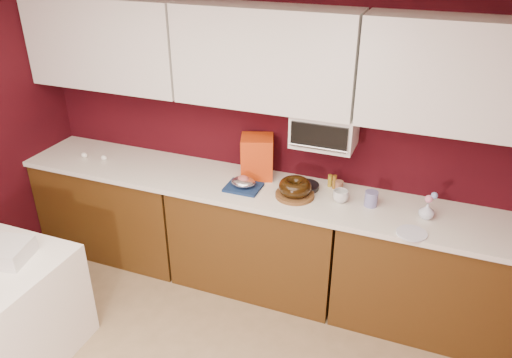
{
  "coord_description": "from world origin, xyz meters",
  "views": [
    {
      "loc": [
        1.21,
        -1.18,
        2.7
      ],
      "look_at": [
        0.03,
        1.84,
        1.02
      ],
      "focal_mm": 35.0,
      "sensor_mm": 36.0,
      "label": 1
    }
  ],
  "objects_px": {
    "blue_jar": "(371,199)",
    "flower_vase": "(427,210)",
    "bundt_cake": "(295,187)",
    "pandoro_box": "(257,157)",
    "toaster_oven": "(325,129)",
    "foil_ham_nest": "(243,182)",
    "newspaper_stack": "(3,252)",
    "coffee_mug": "(341,195)"
  },
  "relations": [
    {
      "from": "blue_jar",
      "to": "flower_vase",
      "type": "distance_m",
      "value": 0.38
    },
    {
      "from": "bundt_cake",
      "to": "pandoro_box",
      "type": "relative_size",
      "value": 0.72
    },
    {
      "from": "toaster_oven",
      "to": "foil_ham_nest",
      "type": "bearing_deg",
      "value": -157.17
    },
    {
      "from": "toaster_oven",
      "to": "flower_vase",
      "type": "xyz_separation_m",
      "value": [
        0.78,
        -0.17,
        -0.41
      ]
    },
    {
      "from": "bundt_cake",
      "to": "newspaper_stack",
      "type": "height_order",
      "value": "bundt_cake"
    },
    {
      "from": "bundt_cake",
      "to": "coffee_mug",
      "type": "height_order",
      "value": "bundt_cake"
    },
    {
      "from": "coffee_mug",
      "to": "flower_vase",
      "type": "distance_m",
      "value": 0.59
    },
    {
      "from": "coffee_mug",
      "to": "blue_jar",
      "type": "bearing_deg",
      "value": 6.46
    },
    {
      "from": "flower_vase",
      "to": "newspaper_stack",
      "type": "bearing_deg",
      "value": -153.3
    },
    {
      "from": "pandoro_box",
      "to": "blue_jar",
      "type": "relative_size",
      "value": 3.02
    },
    {
      "from": "pandoro_box",
      "to": "newspaper_stack",
      "type": "height_order",
      "value": "pandoro_box"
    },
    {
      "from": "foil_ham_nest",
      "to": "pandoro_box",
      "type": "relative_size",
      "value": 0.55
    },
    {
      "from": "coffee_mug",
      "to": "toaster_oven",
      "type": "bearing_deg",
      "value": 139.52
    },
    {
      "from": "toaster_oven",
      "to": "bundt_cake",
      "type": "bearing_deg",
      "value": -124.74
    },
    {
      "from": "pandoro_box",
      "to": "coffee_mug",
      "type": "bearing_deg",
      "value": -32.27
    },
    {
      "from": "blue_jar",
      "to": "newspaper_stack",
      "type": "height_order",
      "value": "blue_jar"
    },
    {
      "from": "pandoro_box",
      "to": "coffee_mug",
      "type": "xyz_separation_m",
      "value": [
        0.71,
        -0.16,
        -0.11
      ]
    },
    {
      "from": "foil_ham_nest",
      "to": "blue_jar",
      "type": "distance_m",
      "value": 0.94
    },
    {
      "from": "pandoro_box",
      "to": "flower_vase",
      "type": "height_order",
      "value": "pandoro_box"
    },
    {
      "from": "foil_ham_nest",
      "to": "flower_vase",
      "type": "distance_m",
      "value": 1.32
    },
    {
      "from": "toaster_oven",
      "to": "pandoro_box",
      "type": "bearing_deg",
      "value": 179.57
    },
    {
      "from": "bundt_cake",
      "to": "blue_jar",
      "type": "distance_m",
      "value": 0.55
    },
    {
      "from": "toaster_oven",
      "to": "blue_jar",
      "type": "height_order",
      "value": "toaster_oven"
    },
    {
      "from": "bundt_cake",
      "to": "blue_jar",
      "type": "xyz_separation_m",
      "value": [
        0.54,
        0.07,
        -0.02
      ]
    },
    {
      "from": "pandoro_box",
      "to": "blue_jar",
      "type": "distance_m",
      "value": 0.94
    },
    {
      "from": "bundt_cake",
      "to": "coffee_mug",
      "type": "xyz_separation_m",
      "value": [
        0.33,
        0.05,
        -0.03
      ]
    },
    {
      "from": "foil_ham_nest",
      "to": "blue_jar",
      "type": "height_order",
      "value": "blue_jar"
    },
    {
      "from": "blue_jar",
      "to": "pandoro_box",
      "type": "bearing_deg",
      "value": 171.42
    },
    {
      "from": "toaster_oven",
      "to": "coffee_mug",
      "type": "height_order",
      "value": "toaster_oven"
    },
    {
      "from": "blue_jar",
      "to": "newspaper_stack",
      "type": "bearing_deg",
      "value": -148.72
    },
    {
      "from": "toaster_oven",
      "to": "bundt_cake",
      "type": "relative_size",
      "value": 1.87
    },
    {
      "from": "toaster_oven",
      "to": "pandoro_box",
      "type": "height_order",
      "value": "toaster_oven"
    },
    {
      "from": "flower_vase",
      "to": "newspaper_stack",
      "type": "height_order",
      "value": "flower_vase"
    },
    {
      "from": "pandoro_box",
      "to": "coffee_mug",
      "type": "height_order",
      "value": "pandoro_box"
    },
    {
      "from": "bundt_cake",
      "to": "flower_vase",
      "type": "xyz_separation_m",
      "value": [
        0.92,
        0.04,
        -0.02
      ]
    },
    {
      "from": "pandoro_box",
      "to": "flower_vase",
      "type": "xyz_separation_m",
      "value": [
        1.3,
        -0.17,
        -0.1
      ]
    },
    {
      "from": "bundt_cake",
      "to": "pandoro_box",
      "type": "bearing_deg",
      "value": 151.01
    },
    {
      "from": "foil_ham_nest",
      "to": "coffee_mug",
      "type": "distance_m",
      "value": 0.73
    },
    {
      "from": "toaster_oven",
      "to": "flower_vase",
      "type": "relative_size",
      "value": 3.59
    },
    {
      "from": "bundt_cake",
      "to": "foil_ham_nest",
      "type": "relative_size",
      "value": 1.31
    },
    {
      "from": "coffee_mug",
      "to": "flower_vase",
      "type": "xyz_separation_m",
      "value": [
        0.59,
        -0.01,
        0.01
      ]
    },
    {
      "from": "foil_ham_nest",
      "to": "flower_vase",
      "type": "relative_size",
      "value": 1.46
    }
  ]
}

